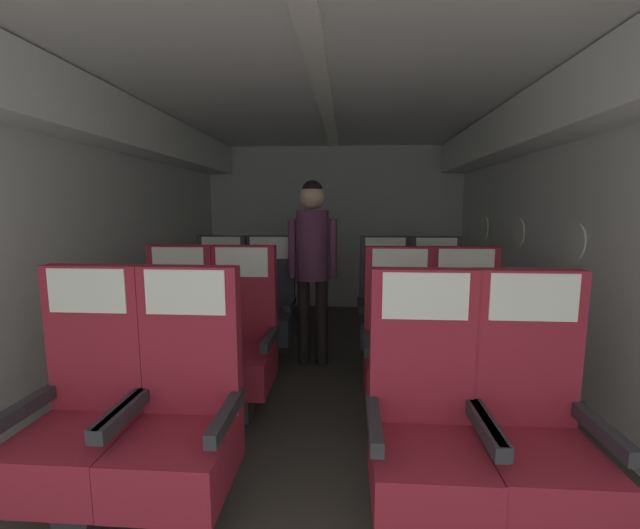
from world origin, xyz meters
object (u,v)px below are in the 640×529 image
Objects in this scene: seat_b_left_aisle at (240,346)px; seat_c_right_aisle at (436,312)px; seat_a_right_window at (425,432)px; seat_c_left_aisle at (268,310)px; seat_b_left_window at (177,345)px; seat_b_right_aisle at (466,351)px; seat_a_left_window at (84,418)px; seat_b_right_window at (399,350)px; flight_attendant at (312,252)px; seat_a_left_aisle at (183,422)px; seat_c_right_window at (385,312)px; seat_c_left_window at (220,309)px; seat_a_right_aisle at (534,435)px.

seat_c_right_aisle is at bearing 33.15° from seat_b_left_aisle.
seat_a_right_window is 1.00× the size of seat_c_left_aisle.
seat_b_left_window is 1.00× the size of seat_c_left_aisle.
seat_b_right_aisle is 0.98m from seat_c_right_aisle.
seat_c_left_aisle is at bearing 77.42° from seat_a_left_window.
seat_a_left_window is 2.17m from seat_b_right_aisle.
seat_c_right_aisle is at bearing -0.09° from seat_c_left_aisle.
seat_b_right_window is 1.28m from flight_attendant.
seat_a_left_window is at bearing 179.70° from seat_a_left_aisle.
flight_attendant is (-1.10, -0.03, 0.53)m from seat_c_right_aisle.
seat_b_right_aisle is 1.06m from seat_c_right_window.
seat_a_left_aisle is 1.00× the size of seat_c_right_window.
seat_a_left_window is 1.00× the size of seat_b_left_aisle.
seat_a_left_window is 0.98m from seat_b_left_window.
seat_c_right_aisle is (1.94, 1.00, 0.00)m from seat_b_left_window.
seat_b_left_window is 1.00× the size of seat_b_right_aisle.
seat_b_left_aisle is at bearing 136.19° from seat_a_right_window.
seat_a_right_window is (1.03, -0.01, 0.00)m from seat_a_left_aisle.
seat_b_right_window is 0.99m from seat_c_right_window.
seat_b_left_aisle is 1.00× the size of seat_c_left_window.
seat_b_right_window is 1.10m from seat_c_right_aisle.
seat_b_right_window is 1.00× the size of seat_c_left_window.
seat_c_right_window is at bearing 62.06° from seat_a_left_aisle.
seat_a_right_window is at bearing -52.83° from seat_c_left_window.
flight_attendant is at bearing 123.91° from seat_b_right_window.
seat_b_left_aisle is 1.00× the size of seat_b_right_window.
seat_a_left_window is at bearing -152.78° from seat_b_right_aisle.
seat_b_left_aisle is 1.06m from seat_c_left_window.
seat_c_left_window is 1.00× the size of seat_c_right_window.
seat_c_right_window is at bearing -179.03° from seat_c_right_aisle.
seat_a_right_aisle is at bearing 0.00° from seat_a_left_aisle.
seat_a_right_aisle is 1.97m from seat_c_right_aisle.
seat_b_right_aisle is at bearing 27.22° from seat_a_left_window.
seat_b_left_window is at bearing 153.06° from seat_a_right_aisle.
seat_b_left_aisle is 1.43m from seat_c_right_window.
seat_c_left_aisle is at bearing 179.46° from seat_c_right_window.
seat_c_right_window is (-0.44, 0.97, 0.00)m from seat_b_right_aisle.
flight_attendant is at bearing 66.80° from seat_b_left_aisle.
flight_attendant is (0.85, 1.94, 0.53)m from seat_a_left_window.
seat_b_right_window is at bearing 113.82° from seat_a_right_aisle.
seat_c_right_aisle is 0.70× the size of flight_attendant.
seat_a_right_aisle and seat_c_right_window have the same top height.
seat_a_left_aisle and seat_b_right_aisle have the same top height.
seat_c_left_aisle is (-1.06, 1.00, 0.00)m from seat_b_right_window.
seat_a_right_aisle is 1.00× the size of seat_b_left_aisle.
flight_attendant is at bearing 66.35° from seat_a_left_window.
seat_c_right_window is at bearing -157.54° from flight_attendant.
seat_c_right_window is at bearing -0.54° from seat_c_left_aisle.
seat_c_left_aisle is at bearing 3.08° from seat_c_left_window.
seat_b_left_window is (-1.92, 0.98, 0.00)m from seat_a_right_aisle.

